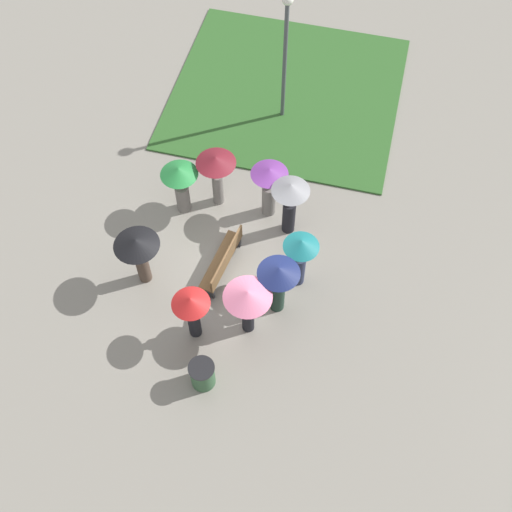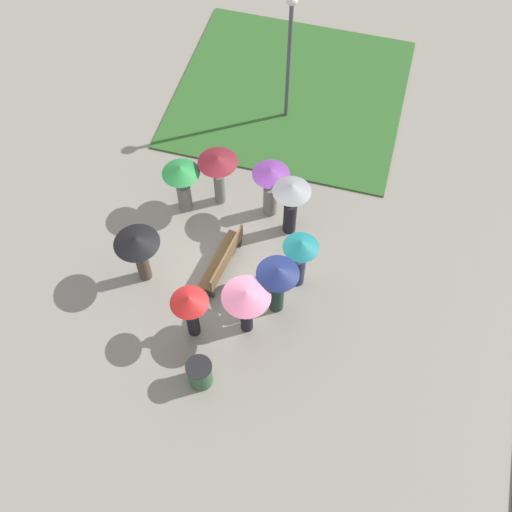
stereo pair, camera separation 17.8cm
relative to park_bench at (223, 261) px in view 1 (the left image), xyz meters
name	(u,v)px [view 1 (the left image)]	position (x,y,z in m)	size (l,w,h in m)	color
ground_plane	(231,263)	(-0.26, 0.11, -0.48)	(90.00, 90.00, 0.00)	gray
lawn_patch_near	(286,92)	(-6.97, 0.16, -0.45)	(6.88, 7.19, 0.06)	#2D5B26
park_bench	(223,261)	(0.00, 0.00, 0.00)	(1.97, 0.70, 0.90)	brown
lamp_post	(286,43)	(-5.95, 0.25, 2.34)	(0.32, 0.32, 4.37)	#474C51
trash_bin	(202,374)	(3.15, 0.36, -0.05)	(0.63, 0.63, 0.84)	#335638
crowd_person_pink	(248,300)	(1.48, 1.05, 0.97)	(1.18, 1.18, 1.84)	black
crowd_person_black	(138,250)	(0.73, -1.96, 0.88)	(1.16, 1.16, 1.81)	#47382D
crowd_person_red	(192,308)	(1.94, -0.20, 0.81)	(0.93, 0.93, 1.77)	black
crowd_person_maroon	(216,169)	(-2.21, -0.77, 0.94)	(1.09, 1.09, 1.88)	slate
crowd_person_green	(180,181)	(-1.72, -1.65, 0.73)	(1.02, 1.02, 1.75)	slate
crowd_person_grey	(290,199)	(-1.74, 1.37, 0.90)	(1.02, 1.02, 1.96)	black
crowd_person_navy	(278,280)	(0.71, 1.62, 0.85)	(1.05, 1.05, 1.90)	#1E3328
crowd_person_teal	(300,254)	(-0.17, 1.98, 0.84)	(0.91, 0.91, 1.90)	#282D47
crowd_person_purple	(269,185)	(-2.20, 0.70, 0.72)	(1.01, 1.01, 1.84)	slate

